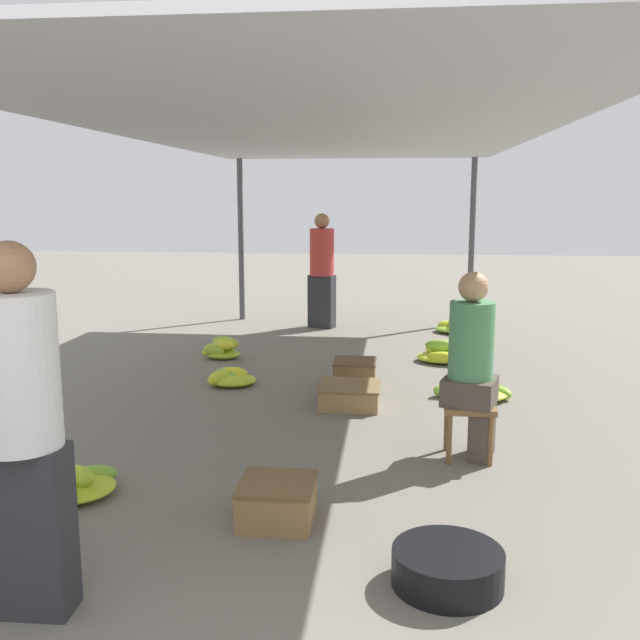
{
  "coord_description": "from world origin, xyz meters",
  "views": [
    {
      "loc": [
        0.6,
        -2.01,
        1.78
      ],
      "look_at": [
        0.0,
        3.54,
        0.8
      ],
      "focal_mm": 40.0,
      "sensor_mm": 36.0,
      "label": 1
    }
  ],
  "objects_px": {
    "banana_pile_left_1": "(68,485)",
    "crate_near": "(350,395)",
    "vendor_foreground": "(21,427)",
    "banana_pile_left_0": "(221,349)",
    "basin_black": "(448,568)",
    "banana_pile_right_0": "(472,392)",
    "banana_pile_right_2": "(457,326)",
    "crate_far": "(355,372)",
    "shopper_walking_mid": "(322,269)",
    "banana_pile_left_2": "(230,377)",
    "banana_pile_right_1": "(442,354)",
    "stool": "(469,414)",
    "vendor_seated": "(473,364)",
    "crate_mid": "(277,501)"
  },
  "relations": [
    {
      "from": "crate_far",
      "to": "banana_pile_left_2",
      "type": "bearing_deg",
      "value": -174.29
    },
    {
      "from": "stool",
      "to": "banana_pile_left_0",
      "type": "distance_m",
      "value": 3.69
    },
    {
      "from": "banana_pile_left_1",
      "to": "shopper_walking_mid",
      "type": "relative_size",
      "value": 0.43
    },
    {
      "from": "banana_pile_left_0",
      "to": "crate_mid",
      "type": "distance_m",
      "value": 4.09
    },
    {
      "from": "vendor_foreground",
      "to": "banana_pile_left_2",
      "type": "xyz_separation_m",
      "value": [
        -0.02,
        3.78,
        -0.76
      ]
    },
    {
      "from": "basin_black",
      "to": "banana_pile_left_1",
      "type": "bearing_deg",
      "value": 160.77
    },
    {
      "from": "basin_black",
      "to": "vendor_seated",
      "type": "bearing_deg",
      "value": 80.97
    },
    {
      "from": "basin_black",
      "to": "banana_pile_right_0",
      "type": "relative_size",
      "value": 0.69
    },
    {
      "from": "banana_pile_right_0",
      "to": "banana_pile_right_2",
      "type": "height_order",
      "value": "banana_pile_right_2"
    },
    {
      "from": "banana_pile_left_0",
      "to": "banana_pile_left_2",
      "type": "bearing_deg",
      "value": -71.98
    },
    {
      "from": "vendor_seated",
      "to": "banana_pile_left_0",
      "type": "distance_m",
      "value": 3.74
    },
    {
      "from": "vendor_foreground",
      "to": "shopper_walking_mid",
      "type": "distance_m",
      "value": 6.86
    },
    {
      "from": "banana_pile_right_2",
      "to": "shopper_walking_mid",
      "type": "relative_size",
      "value": 0.34
    },
    {
      "from": "vendor_foreground",
      "to": "banana_pile_right_0",
      "type": "height_order",
      "value": "vendor_foreground"
    },
    {
      "from": "crate_near",
      "to": "banana_pile_left_1",
      "type": "bearing_deg",
      "value": -127.47
    },
    {
      "from": "vendor_foreground",
      "to": "crate_far",
      "type": "distance_m",
      "value": 4.13
    },
    {
      "from": "stool",
      "to": "vendor_seated",
      "type": "relative_size",
      "value": 0.3
    },
    {
      "from": "vendor_foreground",
      "to": "banana_pile_left_2",
      "type": "relative_size",
      "value": 3.35
    },
    {
      "from": "basin_black",
      "to": "shopper_walking_mid",
      "type": "bearing_deg",
      "value": 101.1
    },
    {
      "from": "banana_pile_left_0",
      "to": "banana_pile_right_0",
      "type": "height_order",
      "value": "banana_pile_left_0"
    },
    {
      "from": "crate_far",
      "to": "shopper_walking_mid",
      "type": "height_order",
      "value": "shopper_walking_mid"
    },
    {
      "from": "vendor_foreground",
      "to": "banana_pile_right_2",
      "type": "distance_m",
      "value": 7.1
    },
    {
      "from": "crate_far",
      "to": "vendor_seated",
      "type": "bearing_deg",
      "value": -63.82
    },
    {
      "from": "banana_pile_right_2",
      "to": "crate_near",
      "type": "relative_size",
      "value": 1.04
    },
    {
      "from": "stool",
      "to": "vendor_seated",
      "type": "distance_m",
      "value": 0.35
    },
    {
      "from": "vendor_foreground",
      "to": "shopper_walking_mid",
      "type": "bearing_deg",
      "value": 85.49
    },
    {
      "from": "banana_pile_left_0",
      "to": "shopper_walking_mid",
      "type": "distance_m",
      "value": 2.3
    },
    {
      "from": "crate_mid",
      "to": "crate_far",
      "type": "relative_size",
      "value": 1.04
    },
    {
      "from": "banana_pile_right_0",
      "to": "crate_far",
      "type": "xyz_separation_m",
      "value": [
        -1.06,
        0.35,
        0.06
      ]
    },
    {
      "from": "banana_pile_left_2",
      "to": "banana_pile_right_0",
      "type": "xyz_separation_m",
      "value": [
        2.25,
        -0.23,
        -0.01
      ]
    },
    {
      "from": "banana_pile_left_1",
      "to": "crate_mid",
      "type": "height_order",
      "value": "crate_mid"
    },
    {
      "from": "vendor_foreground",
      "to": "banana_pile_right_1",
      "type": "relative_size",
      "value": 2.87
    },
    {
      "from": "banana_pile_left_0",
      "to": "banana_pile_right_0",
      "type": "distance_m",
      "value": 2.91
    },
    {
      "from": "banana_pile_left_0",
      "to": "banana_pile_right_1",
      "type": "height_order",
      "value": "banana_pile_right_1"
    },
    {
      "from": "stool",
      "to": "banana_pile_right_2",
      "type": "height_order",
      "value": "stool"
    },
    {
      "from": "banana_pile_right_2",
      "to": "crate_mid",
      "type": "relative_size",
      "value": 1.27
    },
    {
      "from": "crate_near",
      "to": "crate_far",
      "type": "height_order",
      "value": "crate_far"
    },
    {
      "from": "vendor_foreground",
      "to": "banana_pile_right_0",
      "type": "distance_m",
      "value": 4.26
    },
    {
      "from": "vendor_seated",
      "to": "banana_pile_right_2",
      "type": "relative_size",
      "value": 2.42
    },
    {
      "from": "vendor_foreground",
      "to": "banana_pile_right_1",
      "type": "xyz_separation_m",
      "value": [
        2.05,
        4.96,
        -0.75
      ]
    },
    {
      "from": "vendor_foreground",
      "to": "banana_pile_left_0",
      "type": "bearing_deg",
      "value": 94.34
    },
    {
      "from": "banana_pile_right_2",
      "to": "crate_far",
      "type": "relative_size",
      "value": 1.32
    },
    {
      "from": "banana_pile_left_2",
      "to": "crate_far",
      "type": "relative_size",
      "value": 1.19
    },
    {
      "from": "banana_pile_left_2",
      "to": "stool",
      "type": "bearing_deg",
      "value": -39.68
    },
    {
      "from": "vendor_foreground",
      "to": "banana_pile_left_1",
      "type": "relative_size",
      "value": 2.42
    },
    {
      "from": "banana_pile_left_0",
      "to": "crate_near",
      "type": "distance_m",
      "value": 2.25
    },
    {
      "from": "banana_pile_left_1",
      "to": "banana_pile_right_0",
      "type": "height_order",
      "value": "banana_pile_left_1"
    },
    {
      "from": "vendor_foreground",
      "to": "crate_mid",
      "type": "relative_size",
      "value": 3.85
    },
    {
      "from": "banana_pile_right_2",
      "to": "shopper_walking_mid",
      "type": "xyz_separation_m",
      "value": [
        -1.8,
        0.18,
        0.71
      ]
    },
    {
      "from": "banana_pile_left_1",
      "to": "crate_near",
      "type": "xyz_separation_m",
      "value": [
        1.56,
        2.04,
        0.03
      ]
    }
  ]
}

